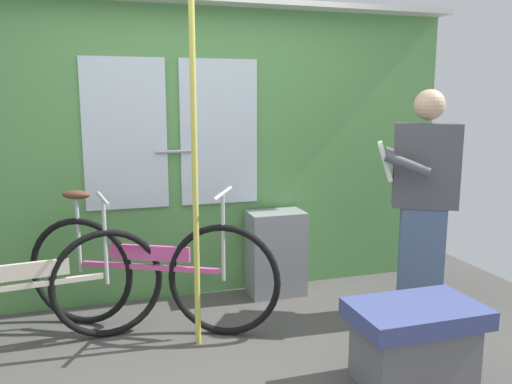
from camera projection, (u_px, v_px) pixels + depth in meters
ground_plane at (250, 381)px, 2.93m from camera, size 5.11×4.37×0.04m
train_door_wall at (198, 146)px, 4.01m from camera, size 4.11×0.28×2.25m
bicycle_near_door at (149, 272)px, 3.48m from camera, size 1.58×0.85×0.96m
bicycle_leaning_behind at (21, 292)px, 3.16m from camera, size 1.71×0.44×0.93m
passenger_reading_newspaper at (423, 198)px, 3.69m from camera, size 0.62×0.56×1.60m
trash_bin_by_wall at (276, 253)px, 4.13m from camera, size 0.44×0.28×0.67m
handrail_pole at (195, 172)px, 3.14m from camera, size 0.04×0.04×2.21m
bench_seat_corner at (414, 341)px, 2.84m from camera, size 0.70×0.44×0.45m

